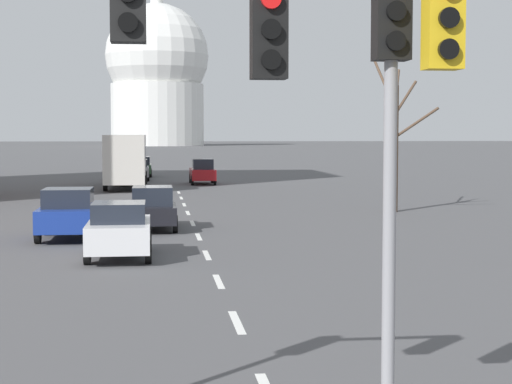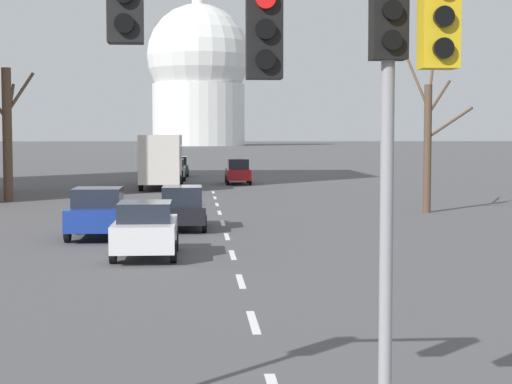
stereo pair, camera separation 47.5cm
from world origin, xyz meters
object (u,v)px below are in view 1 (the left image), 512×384
Objects in this scene: sedan_near_right at (69,213)px; city_bus at (126,157)px; sedan_distant_centre at (119,230)px; sedan_near_left at (202,172)px; sedan_far_left at (138,170)px; street_lamp_right at (511,49)px; sedan_mid_centre at (141,167)px; traffic_signal_centre_tall at (350,85)px; sedan_far_right at (153,208)px.

sedan_near_right is 27.69m from city_bus.
city_bus reaches higher than sedan_distant_centre.
sedan_near_left is 6.87m from sedan_far_left.
sedan_near_left is 1.17× the size of sedan_distant_centre.
sedan_distant_centre is at bearing 163.80° from street_lamp_right.
sedan_near_left is 11.72m from sedan_mid_centre.
sedan_far_left is at bearing 103.39° from street_lamp_right.
sedan_near_right is (-6.33, -31.10, -0.01)m from sedan_near_left.
sedan_near_right is at bearing -92.72° from sedan_far_left.
traffic_signal_centre_tall reaches higher than sedan_distant_centre.
sedan_near_right reaches higher than sedan_mid_centre.
sedan_far_left is at bearing 90.21° from sedan_distant_centre.
city_bus reaches higher than sedan_far_left.
traffic_signal_centre_tall reaches higher than sedan_near_left.
sedan_far_right is (1.10, -33.64, -0.03)m from sedan_far_left.
sedan_mid_centre is (-10.28, 49.66, -4.94)m from street_lamp_right.
sedan_near_left is at bearing -67.74° from sedan_mid_centre.
traffic_signal_centre_tall is at bearing -86.86° from sedan_far_left.
street_lamp_right is (7.33, 13.00, 1.71)m from traffic_signal_centre_tall.
sedan_mid_centre is 46.67m from sedan_distant_centre.
sedan_distant_centre is (-4.46, -35.82, -0.07)m from sedan_near_left.
sedan_near_left is 1.18× the size of sedan_near_right.
city_bus is at bearing 94.42° from traffic_signal_centre_tall.
traffic_signal_centre_tall reaches higher than sedan_mid_centre.
sedan_far_left reaches higher than sedan_distant_centre.
sedan_distant_centre is at bearing -97.10° from sedan_near_left.
sedan_far_right is (-3.51, -28.55, -0.08)m from sedan_near_left.
sedan_near_right is 0.88× the size of sedan_far_left.
sedan_near_left is at bearing -47.80° from sedan_far_left.
sedan_near_left reaches higher than sedan_mid_centre.
street_lamp_right is at bearing 60.60° from traffic_signal_centre_tall.
traffic_signal_centre_tall is 51.94m from sedan_near_left.
city_bus reaches higher than sedan_near_right.
sedan_far_left is at bearing 132.20° from sedan_near_left.
sedan_far_left is at bearing -91.74° from sedan_mid_centre.
sedan_mid_centre is at bearing 92.70° from traffic_signal_centre_tall.
traffic_signal_centre_tall is 0.56× the size of street_lamp_right.
city_bus is (-3.74, 48.36, -2.01)m from traffic_signal_centre_tall.
street_lamp_right is at bearing -78.31° from sedan_mid_centre.
sedan_far_right is at bearing 132.34° from street_lamp_right.
street_lamp_right is 2.16× the size of sedan_near_left.
city_bus is (1.11, 27.64, 1.17)m from sedan_near_right.
sedan_distant_centre is at bearing 100.53° from traffic_signal_centre_tall.
traffic_signal_centre_tall is at bearing -91.64° from sedan_near_left.
sedan_near_left is at bearing 78.49° from sedan_near_right.
street_lamp_right is 11.82m from sedan_distant_centre.
traffic_signal_centre_tall is 0.50× the size of city_bus.
sedan_near_right reaches higher than sedan_far_left.
city_bus is at bearing 91.35° from sedan_distant_centre.
sedan_near_right is at bearing 111.61° from sedan_distant_centre.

